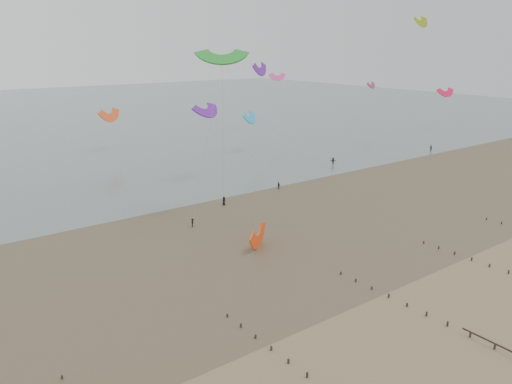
# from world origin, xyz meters

# --- Properties ---
(ground) EXTENTS (500.00, 500.00, 0.00)m
(ground) POSITION_xyz_m (0.00, 0.00, 0.00)
(ground) COLOR brown
(ground) RESTS_ON ground
(sea_and_shore) EXTENTS (500.00, 665.00, 0.03)m
(sea_and_shore) POSITION_xyz_m (-4.08, 34.40, 0.01)
(sea_and_shore) COLOR #475654
(sea_and_shore) RESTS_ON ground
(kitesurfers) EXTENTS (128.06, 19.90, 1.89)m
(kitesurfers) POSITION_xyz_m (27.89, 50.85, 0.84)
(kitesurfers) COLOR black
(kitesurfers) RESTS_ON ground
(grounded_kite) EXTENTS (7.78, 7.49, 3.38)m
(grounded_kite) POSITION_xyz_m (0.98, 26.05, 0.00)
(grounded_kite) COLOR #F6410F
(grounded_kite) RESTS_ON ground
(kites_airborne) EXTENTS (236.61, 115.90, 38.73)m
(kites_airborne) POSITION_xyz_m (-9.24, 85.29, 22.54)
(kites_airborne) COLOR #6217A0
(kites_airborne) RESTS_ON ground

